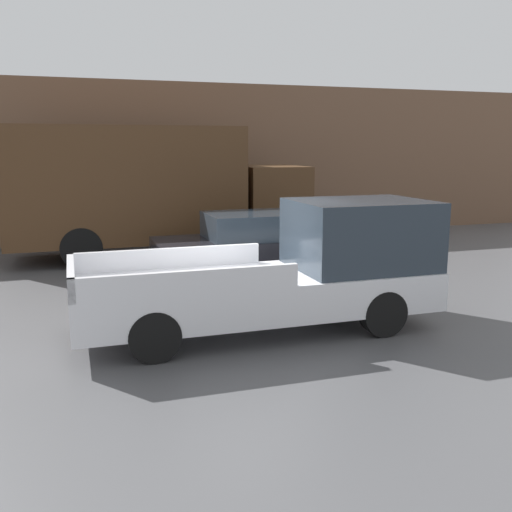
# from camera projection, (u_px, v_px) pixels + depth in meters

# --- Properties ---
(ground_plane) EXTENTS (60.00, 60.00, 0.00)m
(ground_plane) POSITION_uv_depth(u_px,v_px,m) (255.00, 319.00, 9.88)
(ground_plane) COLOR #4C4C4F
(building_wall) EXTENTS (28.00, 0.15, 4.91)m
(building_wall) POSITION_uv_depth(u_px,v_px,m) (167.00, 162.00, 17.86)
(building_wall) COLOR brown
(building_wall) RESTS_ON ground
(pickup_truck) EXTENTS (5.77, 1.94, 2.06)m
(pickup_truck) POSITION_uv_depth(u_px,v_px,m) (295.00, 271.00, 9.26)
(pickup_truck) COLOR silver
(pickup_truck) RESTS_ON ground
(car) EXTENTS (4.51, 1.84, 1.49)m
(car) POSITION_uv_depth(u_px,v_px,m) (258.00, 245.00, 12.78)
(car) COLOR black
(car) RESTS_ON ground
(delivery_truck) EXTENTS (7.90, 2.40, 3.45)m
(delivery_truck) POSITION_uv_depth(u_px,v_px,m) (150.00, 188.00, 15.17)
(delivery_truck) COLOR #472D19
(delivery_truck) RESTS_ON ground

